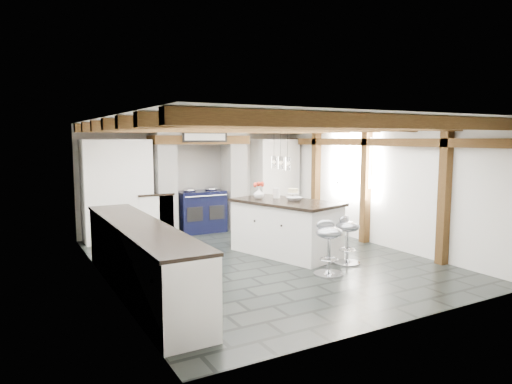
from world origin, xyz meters
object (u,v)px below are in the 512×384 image
range_cooker (201,211)px  kitchen_island (285,227)px  bar_stool_near (347,234)px  bar_stool_far (329,241)px

range_cooker → kitchen_island: size_ratio=0.47×
range_cooker → kitchen_island: 2.57m
range_cooker → bar_stool_near: (1.08, -3.52, 0.02)m
bar_stool_near → bar_stool_far: size_ratio=0.96×
bar_stool_near → bar_stool_far: 0.72m
kitchen_island → range_cooker: bearing=86.1°
kitchen_island → bar_stool_far: (-0.12, -1.36, 0.03)m
kitchen_island → bar_stool_far: bearing=-111.5°
kitchen_island → bar_stool_near: kitchen_island is taller
kitchen_island → bar_stool_far: kitchen_island is taller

